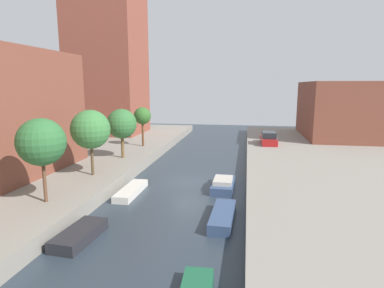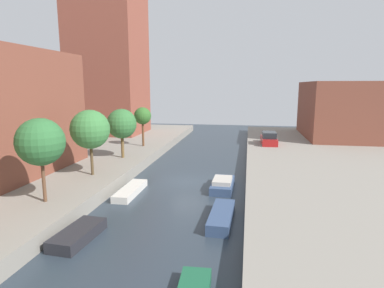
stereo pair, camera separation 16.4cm
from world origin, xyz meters
TOP-DOWN VIEW (x-y plane):
  - ground_plane at (0.00, 0.00)m, footprint 84.00×84.00m
  - quay_left at (-15.00, 0.00)m, footprint 20.00×64.00m
  - quay_right at (15.00, 0.00)m, footprint 20.00×64.00m
  - apartment_tower_far at (-16.00, 20.56)m, footprint 10.00×9.14m
  - low_block_right at (18.00, 22.09)m, footprint 10.00×14.42m
  - street_tree_1 at (-7.46, -8.95)m, footprint 2.94×2.94m
  - street_tree_2 at (-7.46, -2.61)m, footprint 3.14×3.14m
  - street_tree_3 at (-7.46, 3.95)m, footprint 2.97×2.97m
  - street_tree_4 at (-7.46, 10.49)m, footprint 2.04×2.04m
  - parked_car at (7.63, 14.39)m, footprint 1.97×4.45m
  - moored_boat_left_1 at (-3.82, -11.57)m, footprint 1.77×3.65m
  - moored_boat_left_2 at (-3.73, -3.89)m, footprint 1.25×4.59m
  - moored_boat_right_1 at (3.60, -7.85)m, footprint 1.44×4.47m
  - moored_boat_right_2 at (3.15, -1.48)m, footprint 1.75×4.12m

SIDE VIEW (x-z plane):
  - ground_plane at x=0.00m, z-range 0.00..0.00m
  - moored_boat_left_2 at x=-3.73m, z-range 0.00..0.52m
  - moored_boat_left_1 at x=-3.82m, z-range 0.00..0.63m
  - moored_boat_right_1 at x=3.60m, z-range 0.00..0.67m
  - moored_boat_right_2 at x=3.15m, z-range -0.07..0.88m
  - quay_left at x=-15.00m, z-range 0.00..1.00m
  - quay_right at x=15.00m, z-range 0.00..1.00m
  - parked_car at x=7.63m, z-range 0.87..2.43m
  - street_tree_3 at x=-7.46m, z-range 1.97..6.92m
  - street_tree_4 at x=-7.46m, z-range 2.27..6.95m
  - street_tree_2 at x=-7.46m, z-range 2.08..7.42m
  - street_tree_1 at x=-7.46m, z-range 2.17..7.46m
  - low_block_right at x=18.00m, z-range 1.00..8.77m
  - apartment_tower_far at x=-16.00m, z-range 1.00..26.43m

